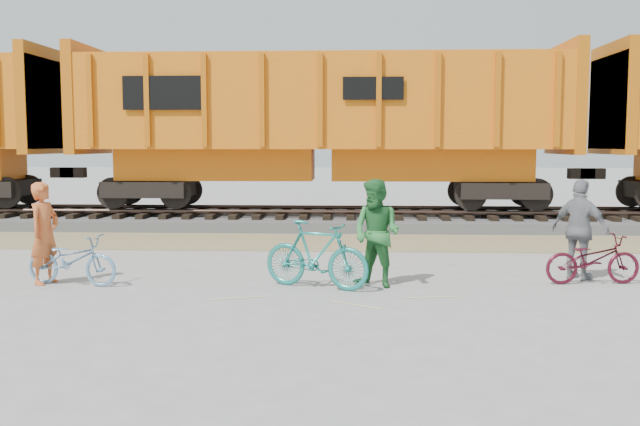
% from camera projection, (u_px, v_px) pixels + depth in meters
% --- Properties ---
extents(ground, '(120.00, 120.00, 0.00)m').
position_uv_depth(ground, '(308.00, 288.00, 11.79)').
color(ground, '#9E9E99').
rests_on(ground, ground).
extents(gravel_strip, '(120.00, 3.00, 0.02)m').
position_uv_depth(gravel_strip, '(323.00, 242.00, 17.25)').
color(gravel_strip, tan).
rests_on(gravel_strip, ground).
extents(ballast_bed, '(120.00, 4.00, 0.30)m').
position_uv_depth(ballast_bed, '(328.00, 221.00, 20.72)').
color(ballast_bed, slate).
rests_on(ballast_bed, ground).
extents(track, '(120.00, 2.60, 0.24)m').
position_uv_depth(track, '(328.00, 210.00, 20.69)').
color(track, black).
rests_on(track, ballast_bed).
extents(hopper_car_center, '(14.00, 3.13, 4.65)m').
position_uv_depth(hopper_car_center, '(323.00, 122.00, 20.45)').
color(hopper_car_center, black).
rests_on(hopper_car_center, track).
extents(bicycle_blue, '(1.72, 0.85, 0.86)m').
position_uv_depth(bicycle_blue, '(72.00, 260.00, 12.03)').
color(bicycle_blue, '#6B99BD').
rests_on(bicycle_blue, ground).
extents(bicycle_teal, '(1.93, 1.22, 1.13)m').
position_uv_depth(bicycle_teal, '(316.00, 255.00, 11.75)').
color(bicycle_teal, '#208177').
rests_on(bicycle_teal, ground).
extents(bicycle_maroon, '(1.67, 0.74, 0.85)m').
position_uv_depth(bicycle_maroon, '(593.00, 259.00, 12.13)').
color(bicycle_maroon, '#480F1C').
rests_on(bicycle_maroon, ground).
extents(person_solo, '(0.56, 0.72, 1.74)m').
position_uv_depth(person_solo, '(44.00, 233.00, 12.11)').
color(person_solo, '#C95A29').
rests_on(person_solo, ground).
extents(person_man, '(1.11, 1.06, 1.80)m').
position_uv_depth(person_man, '(377.00, 233.00, 11.87)').
color(person_man, '#287032').
rests_on(person_man, ground).
extents(person_woman, '(1.05, 1.03, 1.78)m').
position_uv_depth(person_woman, '(580.00, 230.00, 12.48)').
color(person_woman, slate).
rests_on(person_woman, ground).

